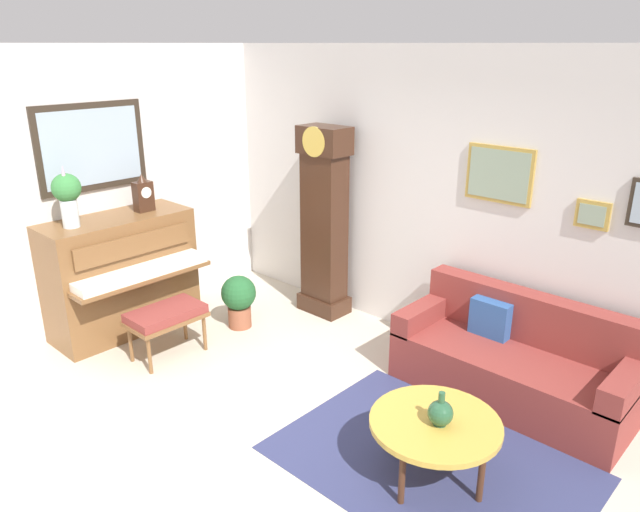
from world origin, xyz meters
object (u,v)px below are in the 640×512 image
coffee_table (435,425)px  flower_vase (67,194)px  couch (515,361)px  potted_plant (239,298)px  mantel_clock (143,194)px  green_jug (440,413)px  piano (122,274)px  grandfather_clock (324,227)px  piano_bench (166,316)px

coffee_table → flower_vase: (-3.54, -0.69, 1.11)m
couch → potted_plant: bearing=-164.5°
potted_plant → mantel_clock: bearing=-148.5°
coffee_table → mantel_clock: (-3.54, 0.07, 0.96)m
mantel_clock → flower_vase: size_ratio=0.66×
mantel_clock → green_jug: mantel_clock is taller
flower_vase → potted_plant: 1.91m
piano → potted_plant: piano is taller
piano → grandfather_clock: size_ratio=0.71×
couch → potted_plant: (-2.67, -0.74, 0.01)m
piano_bench → mantel_clock: bearing=156.0°
mantel_clock → green_jug: size_ratio=1.58×
piano_bench → piano: bearing=177.8°
couch → green_jug: 1.34m
piano_bench → green_jug: (2.78, 0.27, 0.12)m
piano → potted_plant: 1.19m
mantel_clock → flower_vase: (-0.00, -0.76, 0.14)m
green_jug → potted_plant: (-2.76, 0.58, -0.20)m
grandfather_clock → potted_plant: 1.16m
flower_vase → piano_bench: bearing=26.9°
couch → flower_vase: 4.19m
mantel_clock → grandfather_clock: bearing=49.4°
coffee_table → mantel_clock: size_ratio=2.32×
grandfather_clock → flower_vase: 2.52m
couch → flower_vase: size_ratio=3.28×
mantel_clock → piano: bearing=-90.4°
grandfather_clock → flower_vase: (-1.19, -2.15, 0.55)m
piano → potted_plant: (0.82, 0.82, -0.28)m
mantel_clock → green_jug: (3.58, -0.08, -0.85)m
piano_bench → mantel_clock: (-0.80, 0.36, 0.96)m
piano_bench → couch: (2.68, 1.59, -0.09)m
piano → flower_vase: (0.00, -0.44, 0.91)m
piano_bench → couch: bearing=30.7°
coffee_table → piano: bearing=-175.9°
piano → flower_vase: flower_vase is taller
piano_bench → coffee_table: bearing=5.9°
piano → potted_plant: bearing=45.2°
grandfather_clock → piano_bench: bearing=-102.7°
piano_bench → flower_vase: 1.42m
coffee_table → couch: bearing=92.6°
couch → flower_vase: flower_vase is taller
piano_bench → coffee_table: size_ratio=0.80×
piano_bench → green_jug: bearing=5.6°
piano_bench → coffee_table: (2.74, 0.28, 0.00)m
piano_bench → mantel_clock: size_ratio=1.84×
piano → grandfather_clock: bearing=55.1°
piano_bench → coffee_table: 2.75m
potted_plant → grandfather_clock: bearing=67.1°
piano → piano_bench: bearing=-2.2°
grandfather_clock → mantel_clock: bearing=-130.6°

